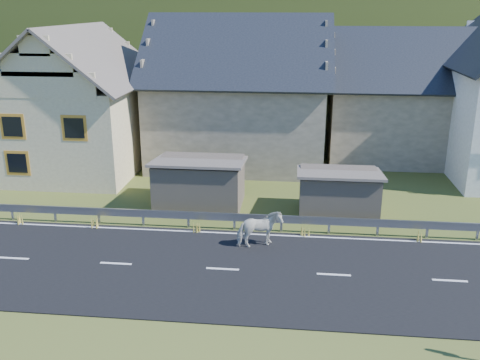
# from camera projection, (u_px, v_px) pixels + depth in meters

# --- Properties ---
(ground) EXTENTS (160.00, 160.00, 0.00)m
(ground) POSITION_uv_depth(u_px,v_px,m) (223.00, 270.00, 19.43)
(ground) COLOR #2F3F14
(ground) RESTS_ON ground
(road) EXTENTS (60.00, 7.00, 0.04)m
(road) POSITION_uv_depth(u_px,v_px,m) (223.00, 270.00, 19.42)
(road) COLOR black
(road) RESTS_ON ground
(lane_markings) EXTENTS (60.00, 6.60, 0.01)m
(lane_markings) POSITION_uv_depth(u_px,v_px,m) (223.00, 269.00, 19.41)
(lane_markings) COLOR silver
(lane_markings) RESTS_ON road
(guardrail) EXTENTS (28.10, 0.09, 0.75)m
(guardrail) POSITION_uv_depth(u_px,v_px,m) (234.00, 218.00, 22.73)
(guardrail) COLOR #93969B
(guardrail) RESTS_ON ground
(shed_left) EXTENTS (4.30, 3.30, 2.40)m
(shed_left) POSITION_uv_depth(u_px,v_px,m) (200.00, 183.00, 25.43)
(shed_left) COLOR brown
(shed_left) RESTS_ON ground
(shed_right) EXTENTS (3.80, 2.90, 2.20)m
(shed_right) POSITION_uv_depth(u_px,v_px,m) (338.00, 194.00, 24.32)
(shed_right) COLOR brown
(shed_right) RESTS_ON ground
(house_cream) EXTENTS (7.80, 9.80, 8.30)m
(house_cream) POSITION_uv_depth(u_px,v_px,m) (77.00, 94.00, 30.43)
(house_cream) COLOR beige
(house_cream) RESTS_ON ground
(house_stone_a) EXTENTS (10.80, 9.80, 8.90)m
(house_stone_a) POSITION_uv_depth(u_px,v_px,m) (240.00, 84.00, 32.25)
(house_stone_a) COLOR tan
(house_stone_a) RESTS_ON ground
(house_stone_b) EXTENTS (9.80, 8.80, 8.10)m
(house_stone_b) POSITION_uv_depth(u_px,v_px,m) (403.00, 88.00, 33.24)
(house_stone_b) COLOR tan
(house_stone_b) RESTS_ON ground
(mountain) EXTENTS (440.00, 280.00, 260.00)m
(mountain) POSITION_uv_depth(u_px,v_px,m) (305.00, 89.00, 195.17)
(mountain) COLOR #213410
(mountain) RESTS_ON ground
(conifer_patch) EXTENTS (76.00, 50.00, 28.00)m
(conifer_patch) POSITION_uv_depth(u_px,v_px,m) (58.00, 19.00, 127.10)
(conifer_patch) COLOR black
(conifer_patch) RESTS_ON ground
(horse) EXTENTS (1.39, 1.91, 1.47)m
(horse) POSITION_uv_depth(u_px,v_px,m) (259.00, 229.00, 21.02)
(horse) COLOR silver
(horse) RESTS_ON road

